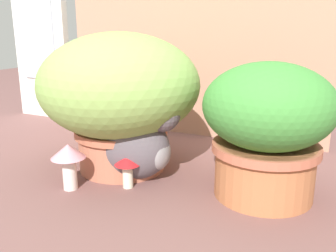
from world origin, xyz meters
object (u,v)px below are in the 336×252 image
(grass_planter, at_px, (120,93))
(mushroom_ornament_pink, at_px, (69,157))
(leafy_planter, at_px, (267,125))
(cat, at_px, (136,143))
(mushroom_ornament_red, at_px, (127,164))

(grass_planter, bearing_deg, mushroom_ornament_pink, -102.61)
(leafy_planter, xyz_separation_m, mushroom_ornament_pink, (-0.54, -0.22, -0.11))
(mushroom_ornament_pink, bearing_deg, cat, 48.24)
(mushroom_ornament_red, bearing_deg, grass_planter, 128.52)
(leafy_planter, relative_size, mushroom_ornament_red, 3.66)
(leafy_planter, xyz_separation_m, mushroom_ornament_red, (-0.39, -0.13, -0.14))
(cat, relative_size, mushroom_ornament_pink, 2.65)
(leafy_planter, distance_m, cat, 0.41)
(grass_planter, relative_size, cat, 1.40)
(grass_planter, relative_size, mushroom_ornament_red, 5.02)
(grass_planter, bearing_deg, mushroom_ornament_red, -51.48)
(mushroom_ornament_red, bearing_deg, leafy_planter, 18.51)
(cat, xyz_separation_m, mushroom_ornament_red, (0.01, -0.07, -0.05))
(cat, relative_size, mushroom_ornament_red, 3.57)
(mushroom_ornament_red, bearing_deg, mushroom_ornament_pink, -150.63)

